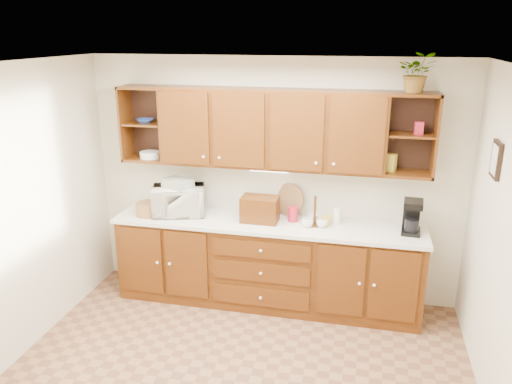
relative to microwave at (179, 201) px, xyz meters
The scene contains 23 objects.
ceiling 2.31m from the microwave, 56.17° to the right, with size 4.00×4.00×0.00m, color white.
back_wall 1.04m from the microwave, 16.59° to the left, with size 4.00×4.00×0.00m, color beige.
base_cabinets 1.17m from the microwave, ahead, with size 3.20×0.60×0.90m, color #3B1B06.
countertop 0.99m from the microwave, ahead, with size 3.24×0.64×0.04m, color silver.
upper_cabinets 1.28m from the microwave, ahead, with size 3.20×0.33×0.80m.
undercabinet_light 1.05m from the microwave, ahead, with size 0.40×0.05×0.03m, color white.
framed_picture 3.10m from the microwave, 10.70° to the right, with size 0.03×0.24×0.30m, color black.
wicker_basket 0.34m from the microwave, 161.92° to the right, with size 0.26×0.26×0.14m, color olive.
microwave is the anchor object (origin of this frame).
towel_stack 0.20m from the microwave, ahead, with size 0.29×0.21×0.09m, color tan.
wine_bottle 0.14m from the microwave, 92.80° to the left, with size 0.06×0.06×0.31m, color black.
woven_tray 1.20m from the microwave, 11.20° to the left, with size 0.35×0.35×0.02m, color olive.
bread_box 0.90m from the microwave, ahead, with size 0.38×0.24×0.27m, color #3B1B06.
mug_tree 1.47m from the microwave, ahead, with size 0.29×0.29×0.32m.
canister_red 1.24m from the microwave, ahead, with size 0.11×0.11×0.16m, color #AD192B.
canister_white 1.69m from the microwave, ahead, with size 0.08×0.08×0.17m, color white.
canister_yellow 1.59m from the microwave, ahead, with size 0.09×0.09×0.10m, color gold.
coffee_maker 2.42m from the microwave, ahead, with size 0.20×0.25×0.34m.
bowl_stack 0.92m from the microwave, 162.61° to the left, with size 0.18×0.18×0.04m, color navy.
plate_stack 0.59m from the microwave, 162.87° to the left, with size 0.21×0.21×0.07m, color white.
pantry_box_yellow 2.24m from the microwave, ahead, with size 0.10×0.08×0.17m, color gold.
pantry_box_red 2.56m from the microwave, ahead, with size 0.08×0.07×0.12m, color #AD192B.
potted_plant 2.72m from the microwave, ahead, with size 0.33×0.29×0.37m, color #999999.
Camera 1 is at (0.95, -3.31, 2.84)m, focal length 35.00 mm.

